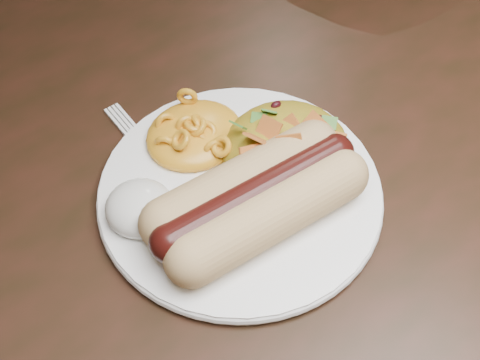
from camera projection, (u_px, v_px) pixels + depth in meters
table at (220, 117)px, 0.68m from camera, size 1.60×0.90×0.75m
plate at (240, 193)px, 0.50m from camera, size 0.26×0.26×0.01m
hotdog at (256, 198)px, 0.46m from camera, size 0.14×0.08×0.04m
mac_and_cheese at (194, 125)px, 0.51m from camera, size 0.08×0.07×0.03m
sour_cream at (138, 202)px, 0.47m from camera, size 0.06×0.06×0.03m
taco_salad at (286, 140)px, 0.50m from camera, size 0.10×0.09×0.04m
fork at (164, 170)px, 0.51m from camera, size 0.04×0.14×0.00m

